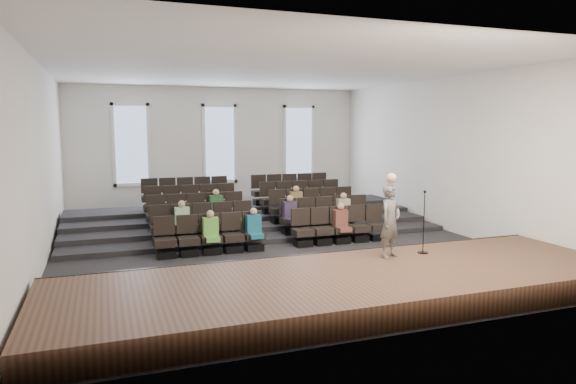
% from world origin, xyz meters
% --- Properties ---
extents(ground, '(14.00, 14.00, 0.00)m').
position_xyz_m(ground, '(0.00, 0.00, 0.00)').
color(ground, black).
rests_on(ground, ground).
extents(ceiling, '(12.00, 14.00, 0.02)m').
position_xyz_m(ceiling, '(0.00, 0.00, 5.01)').
color(ceiling, white).
rests_on(ceiling, ground).
extents(wall_back, '(12.00, 0.04, 5.00)m').
position_xyz_m(wall_back, '(0.00, 7.02, 2.50)').
color(wall_back, white).
rests_on(wall_back, ground).
extents(wall_front, '(12.00, 0.04, 5.00)m').
position_xyz_m(wall_front, '(0.00, -7.02, 2.50)').
color(wall_front, white).
rests_on(wall_front, ground).
extents(wall_left, '(0.04, 14.00, 5.00)m').
position_xyz_m(wall_left, '(-6.02, 0.00, 2.50)').
color(wall_left, white).
rests_on(wall_left, ground).
extents(wall_right, '(0.04, 14.00, 5.00)m').
position_xyz_m(wall_right, '(6.02, 0.00, 2.50)').
color(wall_right, white).
rests_on(wall_right, ground).
extents(stage, '(11.80, 3.60, 0.50)m').
position_xyz_m(stage, '(0.00, -5.10, 0.25)').
color(stage, '#4F3621').
rests_on(stage, ground).
extents(stage_lip, '(11.80, 0.06, 0.52)m').
position_xyz_m(stage_lip, '(0.00, -3.33, 0.25)').
color(stage_lip, black).
rests_on(stage_lip, ground).
extents(risers, '(11.80, 4.80, 0.60)m').
position_xyz_m(risers, '(0.00, 3.17, 0.20)').
color(risers, black).
rests_on(risers, ground).
extents(seating_rows, '(6.80, 4.70, 1.67)m').
position_xyz_m(seating_rows, '(-0.00, 1.54, 0.68)').
color(seating_rows, black).
rests_on(seating_rows, ground).
extents(windows, '(8.44, 0.10, 3.24)m').
position_xyz_m(windows, '(0.00, 6.95, 2.70)').
color(windows, white).
rests_on(windows, wall_back).
extents(audience, '(5.45, 2.64, 1.10)m').
position_xyz_m(audience, '(0.00, 0.32, 0.81)').
color(audience, '#63A743').
rests_on(audience, seating_rows).
extents(speaker, '(0.70, 0.60, 1.63)m').
position_xyz_m(speaker, '(1.41, -4.18, 1.31)').
color(speaker, '#565451').
rests_on(speaker, stage).
extents(mic_stand, '(0.24, 0.24, 1.46)m').
position_xyz_m(mic_stand, '(2.31, -4.14, 0.94)').
color(mic_stand, black).
rests_on(mic_stand, stage).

